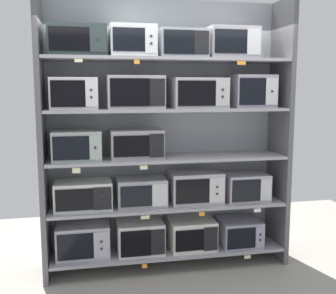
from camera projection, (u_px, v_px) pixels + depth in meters
name	position (u px, v px, depth m)	size (l,w,h in m)	color
back_panel	(163.00, 133.00, 4.49)	(2.62, 0.04, 2.79)	#9EA3A8
upright_left	(42.00, 138.00, 3.98)	(0.05, 0.50, 2.79)	#5B5B5E
upright_right	(280.00, 133.00, 4.47)	(0.05, 0.50, 2.79)	#5B5B5E
shelf_0	(168.00, 250.00, 4.40)	(2.42, 0.50, 0.03)	#99999E
microwave_0	(83.00, 240.00, 4.20)	(0.53, 0.35, 0.33)	#B8B4C3
microwave_1	(140.00, 236.00, 4.31)	(0.47, 0.42, 0.33)	silver
microwave_2	(191.00, 233.00, 4.42)	(0.47, 0.42, 0.31)	silver
microwave_3	(239.00, 232.00, 4.53)	(0.44, 0.43, 0.27)	#9999AC
price_tag_0	(145.00, 266.00, 4.10)	(0.05, 0.00, 0.04)	orange
price_tag_1	(247.00, 257.00, 4.32)	(0.07, 0.00, 0.04)	beige
shelf_1	(168.00, 205.00, 4.33)	(2.42, 0.50, 0.03)	#99999E
microwave_4	(83.00, 195.00, 4.13)	(0.56, 0.37, 0.28)	silver
microwave_5	(141.00, 192.00, 4.25)	(0.50, 0.36, 0.28)	#9EA1A3
microwave_6	(195.00, 187.00, 4.36)	(0.54, 0.37, 0.33)	#BDB3BD
microwave_7	(245.00, 186.00, 4.47)	(0.46, 0.37, 0.29)	#B9B3C3
price_tag_2	(145.00, 217.00, 4.03)	(0.09, 0.00, 0.04)	beige
price_tag_3	(202.00, 214.00, 4.15)	(0.06, 0.00, 0.04)	orange
price_tag_4	(257.00, 210.00, 4.27)	(0.08, 0.00, 0.04)	white
shelf_2	(168.00, 158.00, 4.26)	(2.42, 0.50, 0.03)	#99999E
microwave_8	(77.00, 145.00, 4.05)	(0.47, 0.43, 0.29)	#9AA8A1
microwave_9	(136.00, 144.00, 4.17)	(0.52, 0.37, 0.29)	#A19BA3
price_tag_5	(76.00, 171.00, 3.84)	(0.07, 0.00, 0.05)	beige
price_tag_6	(144.00, 167.00, 3.96)	(0.07, 0.00, 0.04)	beige
shelf_3	(168.00, 110.00, 4.19)	(2.42, 0.50, 0.03)	#99999E
microwave_10	(74.00, 93.00, 3.98)	(0.45, 0.39, 0.30)	silver
microwave_11	(135.00, 92.00, 4.10)	(0.56, 0.37, 0.32)	#B9B4BC
microwave_12	(198.00, 93.00, 4.22)	(0.55, 0.43, 0.30)	#B5B5B6
microwave_13	(251.00, 91.00, 4.34)	(0.43, 0.39, 0.34)	#A39AAD
shelf_4	(168.00, 60.00, 4.12)	(2.42, 0.50, 0.03)	#99999E
microwave_14	(77.00, 41.00, 3.92)	(0.54, 0.41, 0.29)	#293436
microwave_15	(132.00, 42.00, 4.02)	(0.44, 0.39, 0.30)	silver
microwave_16	(181.00, 44.00, 4.12)	(0.47, 0.41, 0.28)	#98A0A7
microwave_17	(231.00, 43.00, 4.22)	(0.50, 0.38, 0.31)	#9D9AA3
price_tag_7	(79.00, 60.00, 3.70)	(0.07, 0.00, 0.03)	beige
price_tag_8	(137.00, 62.00, 3.81)	(0.05, 0.00, 0.04)	orange
price_tag_9	(242.00, 63.00, 4.01)	(0.09, 0.00, 0.04)	orange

